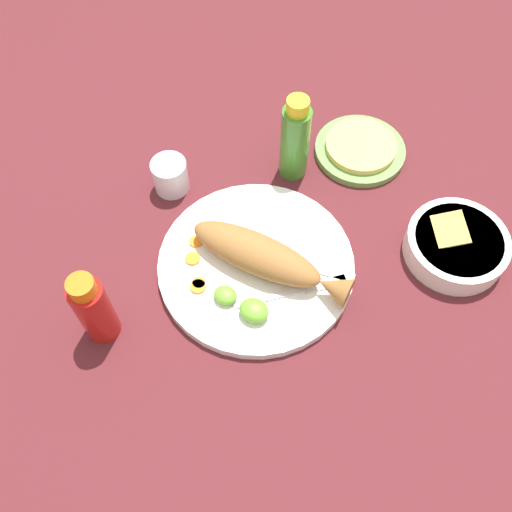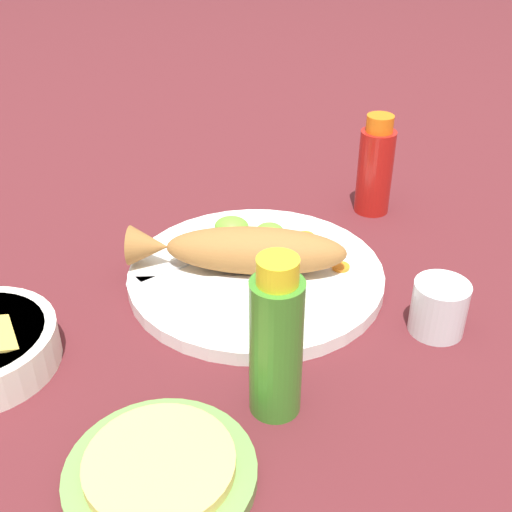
{
  "view_description": "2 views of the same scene",
  "coord_description": "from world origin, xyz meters",
  "px_view_note": "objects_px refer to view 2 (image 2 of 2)",
  "views": [
    {
      "loc": [
        -0.23,
        0.4,
        0.82
      ],
      "look_at": [
        0.0,
        0.0,
        0.04
      ],
      "focal_mm": 40.0,
      "sensor_mm": 36.0,
      "label": 1
    },
    {
      "loc": [
        0.08,
        -0.67,
        0.46
      ],
      "look_at": [
        0.0,
        0.0,
        0.04
      ],
      "focal_mm": 45.0,
      "sensor_mm": 36.0,
      "label": 2
    }
  ],
  "objects_px": {
    "fork_far": "(192,259)",
    "hot_sauce_bottle_green": "(276,342)",
    "salt_cup": "(438,310)",
    "fried_fish": "(242,250)",
    "hot_sauce_bottle_red": "(375,168)",
    "tortilla_plate": "(161,474)",
    "fork_near": "(192,280)",
    "main_plate": "(256,275)"
  },
  "relations": [
    {
      "from": "fork_far",
      "to": "hot_sauce_bottle_red",
      "type": "xyz_separation_m",
      "value": [
        0.23,
        0.2,
        0.05
      ]
    },
    {
      "from": "fried_fish",
      "to": "main_plate",
      "type": "bearing_deg",
      "value": -0.0
    },
    {
      "from": "hot_sauce_bottle_red",
      "to": "fork_far",
      "type": "bearing_deg",
      "value": -139.52
    },
    {
      "from": "fried_fish",
      "to": "fork_near",
      "type": "xyz_separation_m",
      "value": [
        -0.06,
        -0.04,
        -0.03
      ]
    },
    {
      "from": "salt_cup",
      "to": "fried_fish",
      "type": "bearing_deg",
      "value": 163.24
    },
    {
      "from": "fork_far",
      "to": "tortilla_plate",
      "type": "relative_size",
      "value": 0.84
    },
    {
      "from": "fork_far",
      "to": "tortilla_plate",
      "type": "xyz_separation_m",
      "value": [
        0.04,
        -0.32,
        -0.01
      ]
    },
    {
      "from": "fork_near",
      "to": "tortilla_plate",
      "type": "xyz_separation_m",
      "value": [
        0.03,
        -0.28,
        -0.01
      ]
    },
    {
      "from": "fork_near",
      "to": "tortilla_plate",
      "type": "bearing_deg",
      "value": 86.25
    },
    {
      "from": "hot_sauce_bottle_green",
      "to": "fried_fish",
      "type": "bearing_deg",
      "value": 106.43
    },
    {
      "from": "fried_fish",
      "to": "tortilla_plate",
      "type": "xyz_separation_m",
      "value": [
        -0.03,
        -0.31,
        -0.04
      ]
    },
    {
      "from": "main_plate",
      "to": "hot_sauce_bottle_red",
      "type": "relative_size",
      "value": 2.14
    },
    {
      "from": "hot_sauce_bottle_red",
      "to": "hot_sauce_bottle_green",
      "type": "height_order",
      "value": "hot_sauce_bottle_green"
    },
    {
      "from": "fork_far",
      "to": "tortilla_plate",
      "type": "height_order",
      "value": "fork_far"
    },
    {
      "from": "main_plate",
      "to": "fork_near",
      "type": "bearing_deg",
      "value": -154.08
    },
    {
      "from": "main_plate",
      "to": "hot_sauce_bottle_green",
      "type": "xyz_separation_m",
      "value": [
        0.05,
        -0.21,
        0.07
      ]
    },
    {
      "from": "fork_far",
      "to": "tortilla_plate",
      "type": "distance_m",
      "value": 0.33
    },
    {
      "from": "hot_sauce_bottle_green",
      "to": "salt_cup",
      "type": "relative_size",
      "value": 2.75
    },
    {
      "from": "fork_far",
      "to": "hot_sauce_bottle_green",
      "type": "xyz_separation_m",
      "value": [
        0.13,
        -0.23,
        0.06
      ]
    },
    {
      "from": "hot_sauce_bottle_green",
      "to": "tortilla_plate",
      "type": "height_order",
      "value": "hot_sauce_bottle_green"
    },
    {
      "from": "hot_sauce_bottle_green",
      "to": "tortilla_plate",
      "type": "distance_m",
      "value": 0.15
    },
    {
      "from": "hot_sauce_bottle_red",
      "to": "salt_cup",
      "type": "distance_m",
      "value": 0.29
    },
    {
      "from": "hot_sauce_bottle_red",
      "to": "salt_cup",
      "type": "relative_size",
      "value": 2.4
    },
    {
      "from": "fried_fish",
      "to": "hot_sauce_bottle_red",
      "type": "distance_m",
      "value": 0.27
    },
    {
      "from": "main_plate",
      "to": "fried_fish",
      "type": "xyz_separation_m",
      "value": [
        -0.02,
        -0.0,
        0.04
      ]
    },
    {
      "from": "tortilla_plate",
      "to": "fried_fish",
      "type": "bearing_deg",
      "value": 85.09
    },
    {
      "from": "main_plate",
      "to": "fried_fish",
      "type": "bearing_deg",
      "value": -177.23
    },
    {
      "from": "main_plate",
      "to": "salt_cup",
      "type": "distance_m",
      "value": 0.23
    },
    {
      "from": "hot_sauce_bottle_green",
      "to": "fork_near",
      "type": "bearing_deg",
      "value": 124.03
    },
    {
      "from": "fork_near",
      "to": "hot_sauce_bottle_green",
      "type": "height_order",
      "value": "hot_sauce_bottle_green"
    },
    {
      "from": "fork_near",
      "to": "salt_cup",
      "type": "relative_size",
      "value": 2.95
    },
    {
      "from": "hot_sauce_bottle_red",
      "to": "tortilla_plate",
      "type": "bearing_deg",
      "value": -110.26
    },
    {
      "from": "hot_sauce_bottle_red",
      "to": "hot_sauce_bottle_green",
      "type": "bearing_deg",
      "value": -103.8
    },
    {
      "from": "fork_near",
      "to": "fork_far",
      "type": "height_order",
      "value": "same"
    },
    {
      "from": "tortilla_plate",
      "to": "fork_far",
      "type": "bearing_deg",
      "value": 97.13
    },
    {
      "from": "fried_fish",
      "to": "hot_sauce_bottle_green",
      "type": "height_order",
      "value": "hot_sauce_bottle_green"
    },
    {
      "from": "salt_cup",
      "to": "fork_far",
      "type": "bearing_deg",
      "value": 164.52
    },
    {
      "from": "fried_fish",
      "to": "tortilla_plate",
      "type": "distance_m",
      "value": 0.32
    },
    {
      "from": "main_plate",
      "to": "hot_sauce_bottle_red",
      "type": "distance_m",
      "value": 0.27
    },
    {
      "from": "hot_sauce_bottle_red",
      "to": "tortilla_plate",
      "type": "distance_m",
      "value": 0.56
    },
    {
      "from": "main_plate",
      "to": "salt_cup",
      "type": "relative_size",
      "value": 5.14
    },
    {
      "from": "fork_near",
      "to": "hot_sauce_bottle_red",
      "type": "height_order",
      "value": "hot_sauce_bottle_red"
    }
  ]
}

